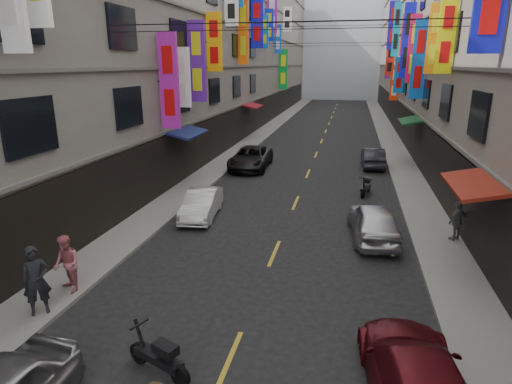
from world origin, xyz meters
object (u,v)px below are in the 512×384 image
at_px(car_left_far, 251,158).
at_px(car_right_far, 373,157).
at_px(car_right_near, 418,381).
at_px(car_left_mid, 202,204).
at_px(pedestrian_lnear, 36,281).
at_px(scooter_far_right, 366,187).
at_px(car_right_mid, 373,221).
at_px(scooter_crossing, 159,357).
at_px(pedestrian_rfar, 457,221).
at_px(pedestrian_lfar, 67,264).

distance_m(car_left_far, car_right_far, 8.11).
bearing_deg(car_right_near, car_left_mid, -56.96).
bearing_deg(pedestrian_lnear, car_right_near, -48.29).
bearing_deg(scooter_far_right, car_right_mid, 104.90).
bearing_deg(scooter_far_right, car_left_far, -18.10).
relative_size(scooter_crossing, pedestrian_rfar, 1.11).
bearing_deg(scooter_far_right, scooter_crossing, 86.05).
relative_size(scooter_far_right, car_left_far, 0.35).
bearing_deg(pedestrian_lnear, car_left_far, 43.95).
distance_m(car_right_mid, pedestrian_lnear, 11.75).
distance_m(scooter_crossing, pedestrian_lfar, 4.87).
xyz_separation_m(car_right_near, car_right_mid, (-0.48, 8.80, 0.04)).
height_order(car_left_mid, pedestrian_rfar, pedestrian_rfar).
bearing_deg(scooter_crossing, car_left_far, 29.84).
distance_m(scooter_far_right, pedestrian_lfar, 15.15).
distance_m(scooter_crossing, pedestrian_lnear, 4.39).
relative_size(car_right_near, car_right_mid, 1.10).
height_order(car_left_far, car_right_mid, car_right_mid).
bearing_deg(car_left_far, pedestrian_lnear, -96.86).
bearing_deg(scooter_crossing, car_right_far, 8.63).
xyz_separation_m(scooter_crossing, car_right_mid, (4.88, 8.96, 0.28)).
height_order(scooter_crossing, car_left_mid, car_left_mid).
bearing_deg(car_right_mid, pedestrian_lnear, 34.14).
distance_m(car_left_mid, car_right_mid, 7.43).
distance_m(pedestrian_lfar, pedestrian_rfar, 13.72).
xyz_separation_m(car_left_mid, car_right_far, (7.85, 11.67, 0.03)).
relative_size(car_left_mid, car_right_mid, 0.88).
xyz_separation_m(car_right_near, pedestrian_rfar, (2.60, 9.04, 0.22)).
distance_m(scooter_crossing, car_right_far, 22.20).
bearing_deg(pedestrian_lfar, scooter_crossing, 1.01).
height_order(car_right_mid, pedestrian_rfar, pedestrian_rfar).
xyz_separation_m(car_right_mid, car_right_far, (0.48, 12.58, -0.08)).
bearing_deg(car_right_far, scooter_far_right, 82.59).
relative_size(car_right_mid, pedestrian_lnear, 2.19).
bearing_deg(car_right_mid, car_left_mid, -12.93).
relative_size(car_right_mid, pedestrian_rfar, 2.74).
distance_m(car_right_near, pedestrian_lnear, 9.57).
height_order(car_left_mid, car_right_mid, car_right_mid).
bearing_deg(car_left_far, car_left_mid, -91.79).
bearing_deg(scooter_far_right, car_right_far, -81.29).
relative_size(scooter_crossing, car_right_near, 0.37).
relative_size(pedestrian_lnear, pedestrian_rfar, 1.25).
distance_m(car_left_mid, pedestrian_rfar, 10.48).
relative_size(pedestrian_lfar, pedestrian_rfar, 1.13).
height_order(scooter_crossing, car_right_far, car_right_far).
xyz_separation_m(scooter_far_right, car_right_mid, (0.11, -5.94, 0.28)).
distance_m(car_left_mid, car_left_far, 9.53).
bearing_deg(pedestrian_rfar, pedestrian_lnear, -7.85).
xyz_separation_m(scooter_far_right, car_right_far, (0.59, 6.64, 0.20)).
xyz_separation_m(scooter_far_right, pedestrian_rfar, (3.19, -5.69, 0.45)).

